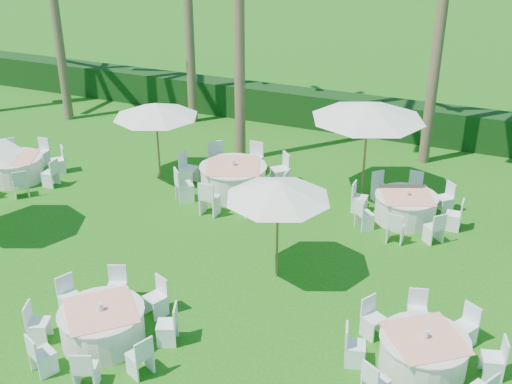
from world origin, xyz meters
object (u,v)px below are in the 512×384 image
at_px(banquet_table_d, 15,168).
at_px(umbrella_b, 278,190).
at_px(umbrella_c, 156,110).
at_px(banquet_table_b, 103,325).
at_px(banquet_table_e, 233,178).
at_px(banquet_table_f, 406,207).
at_px(umbrella_d, 368,110).
at_px(banquet_table_c, 423,353).

distance_m(banquet_table_d, umbrella_b, 9.18).
bearing_deg(umbrella_b, umbrella_c, 145.08).
bearing_deg(banquet_table_b, umbrella_b, 56.14).
relative_size(banquet_table_e, banquet_table_f, 1.17).
relative_size(banquet_table_f, umbrella_b, 1.19).
height_order(umbrella_b, umbrella_c, umbrella_b).
relative_size(banquet_table_d, banquet_table_e, 0.86).
bearing_deg(banquet_table_e, umbrella_d, 20.07).
bearing_deg(banquet_table_c, banquet_table_e, 139.26).
xyz_separation_m(banquet_table_d, umbrella_d, (9.55, 2.91, 2.10)).
bearing_deg(umbrella_b, banquet_table_f, 60.61).
relative_size(banquet_table_f, umbrella_d, 0.91).
distance_m(banquet_table_d, umbrella_c, 4.52).
height_order(banquet_table_b, umbrella_b, umbrella_b).
height_order(banquet_table_d, banquet_table_e, banquet_table_e).
distance_m(banquet_table_c, banquet_table_d, 12.80).
bearing_deg(banquet_table_d, banquet_table_f, 10.00).
bearing_deg(banquet_table_e, umbrella_c, 179.61).
bearing_deg(umbrella_d, umbrella_b, -98.70).
bearing_deg(umbrella_c, banquet_table_f, 1.82).
distance_m(banquet_table_b, banquet_table_f, 8.27).
bearing_deg(banquet_table_e, banquet_table_c, -40.74).
bearing_deg(banquet_table_d, banquet_table_b, -37.84).
height_order(banquet_table_f, umbrella_d, umbrella_d).
relative_size(umbrella_b, umbrella_d, 0.77).
distance_m(banquet_table_e, umbrella_c, 2.90).
distance_m(banquet_table_d, banquet_table_f, 11.09).
distance_m(banquet_table_d, umbrella_d, 10.20).
bearing_deg(banquet_table_c, umbrella_c, 148.09).
bearing_deg(umbrella_b, banquet_table_e, 127.19).
bearing_deg(banquet_table_c, banquet_table_f, 103.99).
distance_m(banquet_table_f, umbrella_d, 2.70).
height_order(banquet_table_d, umbrella_c, umbrella_c).
xyz_separation_m(umbrella_b, umbrella_c, (-5.01, 3.50, -0.03)).
relative_size(banquet_table_c, banquet_table_e, 0.85).
distance_m(banquet_table_d, banquet_table_e, 6.41).
distance_m(banquet_table_b, banquet_table_c, 5.90).
xyz_separation_m(banquet_table_c, umbrella_b, (-3.47, 1.78, 1.77)).
distance_m(banquet_table_b, umbrella_b, 4.37).
xyz_separation_m(banquet_table_e, banquet_table_f, (4.74, 0.24, -0.06)).
bearing_deg(banquet_table_d, banquet_table_e, 15.23).
height_order(banquet_table_c, banquet_table_d, banquet_table_d).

